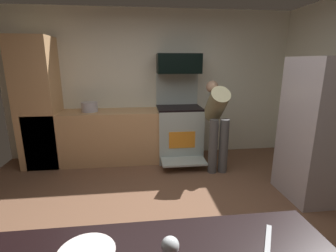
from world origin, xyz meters
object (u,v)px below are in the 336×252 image
(person_cook, at_px, (217,118))
(wine_glass_mid, at_px, (170,247))
(microwave, at_px, (179,64))
(refrigerator, at_px, (326,130))
(oven_range, at_px, (179,131))
(stock_pot, at_px, (90,107))

(person_cook, relative_size, wine_glass_mid, 9.06)
(microwave, xyz_separation_m, person_cook, (0.52, -0.61, -0.83))
(refrigerator, xyz_separation_m, person_cook, (-1.09, 0.99, -0.04))
(oven_range, xyz_separation_m, wine_glass_mid, (-0.59, -3.40, 0.50))
(wine_glass_mid, relative_size, stock_pot, 0.58)
(person_cook, distance_m, stock_pot, 2.11)
(person_cook, height_order, stock_pot, person_cook)
(microwave, relative_size, stock_pot, 2.75)
(oven_range, distance_m, stock_pot, 1.59)
(oven_range, xyz_separation_m, stock_pot, (-1.52, 0.01, 0.47))
(refrigerator, height_order, wine_glass_mid, refrigerator)
(stock_pot, bearing_deg, wine_glass_mid, -74.78)
(refrigerator, bearing_deg, oven_range, 136.94)
(oven_range, xyz_separation_m, refrigerator, (1.61, -1.50, 0.38))
(person_cook, bearing_deg, stock_pot, 165.53)
(oven_range, bearing_deg, microwave, 90.00)
(microwave, relative_size, refrigerator, 0.42)
(oven_range, relative_size, person_cook, 1.07)
(refrigerator, distance_m, stock_pot, 3.48)
(microwave, relative_size, person_cook, 0.52)
(person_cook, bearing_deg, oven_range, 135.25)
(oven_range, height_order, stock_pot, oven_range)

